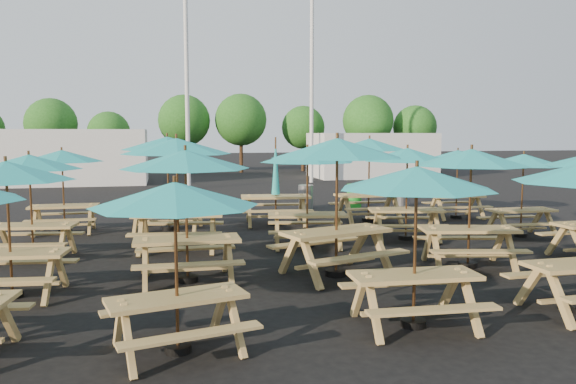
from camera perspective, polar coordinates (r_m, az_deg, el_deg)
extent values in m
plane|color=black|center=(13.30, 1.41, -5.39)|extent=(120.00, 120.00, 0.00)
cube|color=#AD844C|center=(10.06, -26.37, -5.63)|extent=(1.80, 0.88, 0.06)
cube|color=#AD844C|center=(10.70, -25.10, -6.43)|extent=(1.75, 0.45, 0.04)
cylinder|color=black|center=(10.20, -26.20, -9.29)|extent=(0.35, 0.35, 0.10)
cylinder|color=brown|center=(9.99, -26.48, -3.41)|extent=(0.04, 0.04, 2.22)
cone|color=teal|center=(9.89, -26.74, 1.95)|extent=(2.36, 2.36, 0.31)
cube|color=#AD844C|center=(12.81, -24.56, -3.14)|extent=(1.81, 0.89, 0.06)
cube|color=#AD844C|center=(12.27, -25.49, -4.90)|extent=(1.75, 0.46, 0.04)
cube|color=#AD844C|center=(13.45, -23.61, -3.89)|extent=(1.75, 0.46, 0.04)
cylinder|color=black|center=(12.93, -24.43, -6.05)|extent=(0.35, 0.35, 0.10)
cylinder|color=brown|center=(12.76, -24.64, -1.39)|extent=(0.04, 0.04, 2.21)
cone|color=teal|center=(12.68, -24.82, 2.80)|extent=(2.37, 2.37, 0.31)
cube|color=#AD844C|center=(15.89, -21.80, -1.35)|extent=(1.73, 0.67, 0.06)
cube|color=#AD844C|center=(15.31, -22.14, -2.68)|extent=(1.73, 0.24, 0.04)
cube|color=#AD844C|center=(16.55, -21.41, -2.03)|extent=(1.73, 0.24, 0.04)
cylinder|color=black|center=(15.99, -21.71, -3.70)|extent=(0.35, 0.35, 0.10)
cylinder|color=brown|center=(15.85, -21.86, 0.06)|extent=(0.04, 0.04, 2.21)
cone|color=teal|center=(15.79, -21.99, 3.43)|extent=(2.11, 2.11, 0.31)
cube|color=#AD844C|center=(6.96, -11.22, -10.51)|extent=(1.74, 1.01, 0.05)
cube|color=#AD844C|center=(6.49, -9.74, -14.16)|extent=(1.64, 0.61, 0.04)
cube|color=#AD844C|center=(7.59, -12.38, -11.20)|extent=(1.64, 0.61, 0.04)
cylinder|color=black|center=(7.16, -11.11, -15.32)|extent=(0.33, 0.33, 0.09)
cylinder|color=brown|center=(6.86, -11.28, -7.53)|extent=(0.04, 0.04, 2.09)
cone|color=teal|center=(6.71, -11.44, -0.20)|extent=(2.41, 2.41, 0.29)
cube|color=#AD844C|center=(10.09, -10.23, -4.78)|extent=(1.85, 0.72, 0.06)
cube|color=#AD844C|center=(9.49, -10.02, -7.31)|extent=(1.85, 0.26, 0.04)
cube|color=#AD844C|center=(10.81, -10.35, -5.67)|extent=(1.85, 0.26, 0.04)
cylinder|color=black|center=(10.24, -10.15, -8.68)|extent=(0.37, 0.37, 0.10)
cylinder|color=brown|center=(10.02, -10.27, -2.42)|extent=(0.05, 0.05, 2.36)
cone|color=teal|center=(9.92, -10.38, 3.28)|extent=(2.26, 2.26, 0.33)
cube|color=#AD844C|center=(12.79, -11.12, -2.24)|extent=(2.07, 1.03, 0.07)
cube|color=#AD844C|center=(12.13, -11.45, -4.24)|extent=(2.01, 0.53, 0.04)
cube|color=#AD844C|center=(13.56, -10.77, -3.14)|extent=(2.01, 0.53, 0.04)
cylinder|color=black|center=(12.92, -11.05, -5.59)|extent=(0.40, 0.40, 0.11)
cylinder|color=brown|center=(12.74, -11.16, -0.22)|extent=(0.05, 0.05, 2.54)
cone|color=teal|center=(12.66, -11.26, 4.60)|extent=(2.73, 2.73, 0.35)
cube|color=#AD844C|center=(15.52, -12.05, -0.79)|extent=(2.12, 1.17, 0.07)
cube|color=#AD844C|center=(14.85, -12.57, -2.37)|extent=(2.01, 0.68, 0.04)
cube|color=#AD844C|center=(16.28, -11.52, -1.61)|extent=(2.01, 0.68, 0.04)
cylinder|color=black|center=(15.63, -11.99, -3.59)|extent=(0.40, 0.40, 0.11)
cylinder|color=brown|center=(15.48, -12.09, 0.88)|extent=(0.05, 0.05, 2.56)
cone|color=teal|center=(15.42, -12.17, 4.87)|extent=(2.89, 2.89, 0.36)
cube|color=#AD844C|center=(7.88, 12.72, -8.26)|extent=(1.76, 0.75, 0.06)
cube|color=#AD844C|center=(7.39, 14.61, -11.52)|extent=(1.74, 0.31, 0.04)
cube|color=#AD844C|center=(8.52, 10.99, -9.08)|extent=(1.74, 0.31, 0.04)
cylinder|color=black|center=(8.06, 12.60, -12.85)|extent=(0.35, 0.35, 0.10)
cylinder|color=brown|center=(7.79, 12.78, -5.45)|extent=(0.04, 0.04, 2.22)
cone|color=teal|center=(7.66, 12.95, 1.43)|extent=(2.21, 2.21, 0.31)
cube|color=#AD844C|center=(10.37, 4.93, -4.04)|extent=(2.15, 1.34, 0.07)
cube|color=#AD844C|center=(9.85, 7.37, -6.53)|extent=(2.00, 0.86, 0.04)
cube|color=#AD844C|center=(11.03, 2.73, -5.12)|extent=(2.00, 0.86, 0.04)
cylinder|color=black|center=(10.53, 4.90, -8.17)|extent=(0.40, 0.40, 0.11)
cylinder|color=brown|center=(10.30, 4.96, -1.54)|extent=(0.05, 0.05, 2.57)
cone|color=teal|center=(10.21, 5.01, 4.50)|extent=(3.07, 3.07, 0.36)
cube|color=#AD844C|center=(13.01, 1.96, -2.33)|extent=(1.90, 1.01, 0.06)
cube|color=#AD844C|center=(12.40, 2.19, -4.10)|extent=(1.82, 0.57, 0.04)
cube|color=#AD844C|center=(13.71, 1.75, -3.13)|extent=(1.82, 0.57, 0.04)
cylinder|color=black|center=(13.13, 1.95, -5.32)|extent=(0.36, 0.36, 0.10)
cylinder|color=brown|center=(12.96, 1.97, -0.53)|extent=(0.04, 0.04, 2.31)
cone|color=teal|center=(12.88, 1.98, 3.78)|extent=(2.56, 2.56, 0.32)
cube|color=#AD844C|center=(16.08, -1.26, -0.48)|extent=(2.04, 0.98, 0.07)
cube|color=#AD844C|center=(15.41, -1.03, -1.95)|extent=(1.98, 0.50, 0.04)
cube|color=#AD844C|center=(16.83, -1.46, -1.27)|extent=(1.98, 0.50, 0.04)
cylinder|color=black|center=(16.18, -1.25, -3.13)|extent=(0.39, 0.39, 0.11)
cylinder|color=brown|center=(16.03, -1.26, 1.11)|extent=(0.05, 0.05, 2.51)
cone|color=teal|center=(16.00, -1.27, 2.67)|extent=(0.24, 0.24, 1.64)
cube|color=#AD844C|center=(9.86, 25.38, -7.42)|extent=(1.77, 0.29, 0.04)
cube|color=#AD844C|center=(11.55, 17.91, -3.63)|extent=(1.95, 1.08, 0.06)
cube|color=#AD844C|center=(10.97, 18.97, -5.74)|extent=(1.85, 0.63, 0.04)
cube|color=#AD844C|center=(12.23, 16.86, -4.48)|extent=(1.85, 0.63, 0.04)
cylinder|color=black|center=(11.68, 17.79, -7.04)|extent=(0.37, 0.37, 0.10)
cylinder|color=brown|center=(11.48, 17.97, -1.57)|extent=(0.04, 0.04, 2.35)
cone|color=teal|center=(11.40, 18.14, 3.37)|extent=(2.66, 2.66, 0.33)
cube|color=#AD844C|center=(14.15, 11.92, -1.80)|extent=(1.90, 1.06, 0.06)
cube|color=#AD844C|center=(13.56, 12.47, -3.39)|extent=(1.80, 0.62, 0.04)
cube|color=#AD844C|center=(14.83, 11.36, -2.56)|extent=(1.80, 0.62, 0.04)
cylinder|color=black|center=(14.26, 11.86, -4.53)|extent=(0.36, 0.36, 0.10)
cylinder|color=brown|center=(14.10, 11.95, -0.16)|extent=(0.04, 0.04, 2.29)
cone|color=teal|center=(14.03, 12.04, 3.76)|extent=(2.60, 2.60, 0.32)
cube|color=#AD844C|center=(16.77, 8.19, -0.29)|extent=(1.98, 0.84, 0.06)
cube|color=#AD844C|center=(16.16, 9.17, -1.67)|extent=(1.96, 0.35, 0.04)
cube|color=#AD844C|center=(17.46, 7.26, -1.06)|extent=(1.96, 0.35, 0.04)
cylinder|color=black|center=(16.87, 8.16, -2.81)|extent=(0.39, 0.39, 0.11)
cylinder|color=brown|center=(16.73, 8.22, 1.22)|extent=(0.05, 0.05, 2.49)
cone|color=teal|center=(16.68, 8.27, 4.81)|extent=(2.47, 2.47, 0.35)
cube|color=#AD844C|center=(13.91, 27.01, -3.68)|extent=(1.80, 0.30, 0.04)
cube|color=#AD844C|center=(15.40, 22.63, -1.71)|extent=(1.67, 0.68, 0.06)
cube|color=#AD844C|center=(14.94, 23.89, -3.03)|extent=(1.67, 0.26, 0.04)
cube|color=#AD844C|center=(15.93, 21.36, -2.38)|extent=(1.67, 0.26, 0.04)
cylinder|color=black|center=(15.49, 22.53, -4.04)|extent=(0.33, 0.33, 0.09)
cylinder|color=brown|center=(15.35, 22.69, -0.31)|extent=(0.04, 0.04, 2.12)
cone|color=teal|center=(15.29, 22.82, 3.03)|extent=(2.07, 2.07, 0.30)
cube|color=#AD844C|center=(18.09, 16.74, -0.40)|extent=(1.69, 0.72, 0.06)
cube|color=#AD844C|center=(17.59, 17.60, -1.49)|extent=(1.67, 0.31, 0.04)
cube|color=#AD844C|center=(18.66, 15.88, -1.01)|extent=(1.67, 0.31, 0.04)
cylinder|color=black|center=(18.17, 16.68, -2.40)|extent=(0.33, 0.33, 0.09)
cylinder|color=brown|center=(18.05, 16.78, 0.79)|extent=(0.04, 0.04, 2.12)
cone|color=teal|center=(18.00, 16.87, 3.63)|extent=(2.12, 2.12, 0.30)
cylinder|color=gray|center=(19.49, 1.81, -0.50)|extent=(0.51, 0.51, 0.83)
cylinder|color=gray|center=(20.19, 7.27, -0.31)|extent=(0.51, 0.51, 0.83)
cylinder|color=#1B9824|center=(19.99, 6.75, -0.37)|extent=(0.51, 0.51, 0.83)
cylinder|color=gray|center=(20.60, 11.49, -0.26)|extent=(0.51, 0.51, 0.83)
cylinder|color=silver|center=(26.88, -10.28, 13.16)|extent=(0.20, 0.20, 12.00)
cylinder|color=silver|center=(29.84, 2.43, 12.53)|extent=(0.20, 0.20, 12.00)
cube|color=silver|center=(31.05, -21.57, 3.36)|extent=(8.00, 4.00, 2.80)
cube|color=silver|center=(33.93, 8.45, 3.74)|extent=(7.00, 4.00, 2.60)
cylinder|color=#382314|center=(37.17, -22.80, 3.18)|extent=(0.24, 0.24, 2.14)
sphere|color=#1E5919|center=(37.14, -22.94, 6.40)|extent=(3.11, 3.11, 3.11)
cylinder|color=#382314|center=(36.49, -17.66, 3.04)|extent=(0.24, 0.24, 1.78)
sphere|color=#1E5919|center=(36.45, -17.75, 5.78)|extent=(2.59, 2.59, 2.59)
cylinder|color=#382314|center=(37.42, -10.43, 3.70)|extent=(0.24, 0.24, 2.31)
sphere|color=#1E5919|center=(37.40, -10.50, 7.16)|extent=(3.36, 3.36, 3.36)
cylinder|color=#382314|center=(37.28, -4.78, 3.80)|extent=(0.24, 0.24, 2.35)
sphere|color=#1E5919|center=(37.26, -4.81, 7.32)|extent=(3.41, 3.41, 3.41)
cylinder|color=#382314|center=(38.52, 1.54, 3.64)|extent=(0.24, 0.24, 2.02)
sphere|color=#1E5919|center=(38.49, 1.55, 6.58)|extent=(2.94, 2.94, 2.94)
cylinder|color=#382314|center=(38.01, 8.08, 3.79)|extent=(0.24, 0.24, 2.32)
sphere|color=#1E5919|center=(37.99, 8.14, 7.21)|extent=(3.38, 3.38, 3.38)
cylinder|color=#382314|center=(39.36, 12.70, 3.56)|extent=(0.24, 0.24, 2.03)
sphere|color=#1E5919|center=(39.33, 12.77, 6.45)|extent=(2.95, 2.95, 2.95)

